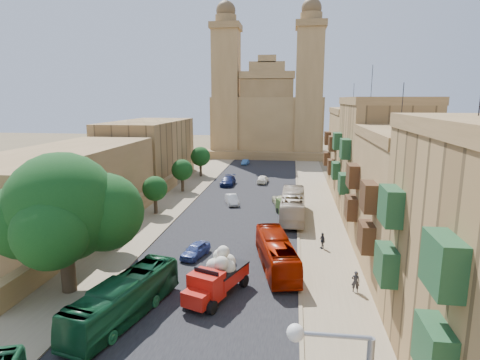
% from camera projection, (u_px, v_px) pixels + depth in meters
% --- Properties ---
extents(ground, '(260.00, 260.00, 0.00)m').
position_uv_depth(ground, '(183.00, 332.00, 23.84)').
color(ground, brown).
extents(road_surface, '(14.00, 140.00, 0.01)m').
position_uv_depth(road_surface, '(244.00, 204.00, 52.99)').
color(road_surface, black).
rests_on(road_surface, ground).
extents(sidewalk_east, '(5.00, 140.00, 0.01)m').
position_uv_depth(sidewalk_east, '(317.00, 206.00, 51.76)').
color(sidewalk_east, '#897659').
rests_on(sidewalk_east, ground).
extents(sidewalk_west, '(5.00, 140.00, 0.01)m').
position_uv_depth(sidewalk_west, '(174.00, 201.00, 54.21)').
color(sidewalk_west, '#897659').
rests_on(sidewalk_west, ground).
extents(kerb_east, '(0.25, 140.00, 0.12)m').
position_uv_depth(kerb_east, '(297.00, 205.00, 52.07)').
color(kerb_east, '#897659').
rests_on(kerb_east, ground).
extents(kerb_west, '(0.25, 140.00, 0.12)m').
position_uv_depth(kerb_west, '(192.00, 201.00, 53.88)').
color(kerb_west, '#897659').
rests_on(kerb_west, ground).
extents(townhouse_b, '(9.00, 14.00, 14.90)m').
position_uv_depth(townhouse_b, '(417.00, 202.00, 31.35)').
color(townhouse_b, olive).
rests_on(townhouse_b, ground).
extents(townhouse_c, '(9.00, 14.00, 17.40)m').
position_uv_depth(townhouse_c, '(380.00, 160.00, 44.70)').
color(townhouse_c, '#9C7746').
rests_on(townhouse_c, ground).
extents(townhouse_d, '(9.00, 14.00, 15.90)m').
position_uv_depth(townhouse_d, '(360.00, 151.00, 58.45)').
color(townhouse_d, olive).
rests_on(townhouse_d, ground).
extents(west_wall, '(1.00, 40.00, 1.80)m').
position_uv_depth(west_wall, '(122.00, 215.00, 44.70)').
color(west_wall, olive).
rests_on(west_wall, ground).
extents(west_building_low, '(10.00, 28.00, 8.40)m').
position_uv_depth(west_building_low, '(63.00, 188.00, 42.81)').
color(west_building_low, olive).
rests_on(west_building_low, ground).
extents(west_building_mid, '(10.00, 22.00, 10.00)m').
position_uv_depth(west_building_mid, '(149.00, 151.00, 67.91)').
color(west_building_mid, '#9C7746').
rests_on(west_building_mid, ground).
extents(church, '(28.00, 22.50, 36.30)m').
position_uv_depth(church, '(268.00, 116.00, 98.33)').
color(church, olive).
rests_on(church, ground).
extents(ficus_tree, '(10.09, 9.29, 10.09)m').
position_uv_depth(ficus_tree, '(64.00, 211.00, 27.76)').
color(ficus_tree, '#35281A').
rests_on(ficus_tree, ground).
extents(street_tree_a, '(3.55, 3.55, 5.46)m').
position_uv_depth(street_tree_a, '(110.00, 211.00, 36.06)').
color(street_tree_a, '#35281A').
rests_on(street_tree_a, ground).
extents(street_tree_b, '(2.99, 2.99, 4.59)m').
position_uv_depth(street_tree_b, '(155.00, 189.00, 47.83)').
color(street_tree_b, '#35281A').
rests_on(street_tree_b, ground).
extents(street_tree_c, '(3.15, 3.15, 4.84)m').
position_uv_depth(street_tree_c, '(182.00, 170.00, 59.46)').
color(street_tree_c, '#35281A').
rests_on(street_tree_c, ground).
extents(street_tree_d, '(3.45, 3.45, 5.31)m').
position_uv_depth(street_tree_d, '(200.00, 157.00, 71.06)').
color(street_tree_d, '#35281A').
rests_on(street_tree_d, ground).
extents(red_truck, '(4.10, 6.20, 3.43)m').
position_uv_depth(red_truck, '(217.00, 276.00, 27.86)').
color(red_truck, red).
rests_on(red_truck, ground).
extents(olive_pickup, '(3.27, 4.61, 1.75)m').
position_uv_depth(olive_pickup, '(289.00, 209.00, 47.05)').
color(olive_pickup, '#354E1D').
rests_on(olive_pickup, ground).
extents(bus_green_north, '(4.44, 9.88, 2.68)m').
position_uv_depth(bus_green_north, '(124.00, 299.00, 25.06)').
color(bus_green_north, '#124C29').
rests_on(bus_green_north, ground).
extents(bus_red_east, '(4.18, 9.73, 2.64)m').
position_uv_depth(bus_red_east, '(276.00, 253.00, 32.48)').
color(bus_red_east, '#951500').
rests_on(bus_red_east, ground).
extents(bus_cream_east, '(2.78, 11.08, 3.07)m').
position_uv_depth(bus_cream_east, '(293.00, 205.00, 46.31)').
color(bus_cream_east, beige).
rests_on(bus_cream_east, ground).
extents(car_blue_a, '(2.36, 3.86, 1.23)m').
position_uv_depth(car_blue_a, '(195.00, 250.00, 35.05)').
color(car_blue_a, '#384B93').
rests_on(car_blue_a, ground).
extents(car_white_a, '(2.50, 4.13, 1.29)m').
position_uv_depth(car_white_a, '(232.00, 199.00, 52.58)').
color(car_white_a, silver).
rests_on(car_white_a, ground).
extents(car_cream, '(3.00, 5.05, 1.32)m').
position_uv_depth(car_cream, '(282.00, 200.00, 52.08)').
color(car_cream, beige).
rests_on(car_cream, ground).
extents(car_dkblue, '(2.09, 4.97, 1.43)m').
position_uv_depth(car_dkblue, '(228.00, 181.00, 64.18)').
color(car_dkblue, '#0E1946').
rests_on(car_dkblue, ground).
extents(car_white_b, '(1.83, 4.03, 1.34)m').
position_uv_depth(car_white_b, '(263.00, 179.00, 65.77)').
color(car_white_b, white).
rests_on(car_white_b, ground).
extents(car_blue_b, '(1.40, 3.34, 1.07)m').
position_uv_depth(car_blue_b, '(245.00, 162.00, 84.27)').
color(car_blue_b, '#3A699F').
rests_on(car_blue_b, ground).
extents(pedestrian_a, '(0.61, 0.44, 1.59)m').
position_uv_depth(pedestrian_a, '(356.00, 282.00, 28.62)').
color(pedestrian_a, '#282629').
rests_on(pedestrian_a, ground).
extents(pedestrian_c, '(0.69, 0.97, 1.53)m').
position_uv_depth(pedestrian_c, '(322.00, 241.00, 36.96)').
color(pedestrian_c, '#313339').
rests_on(pedestrian_c, ground).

